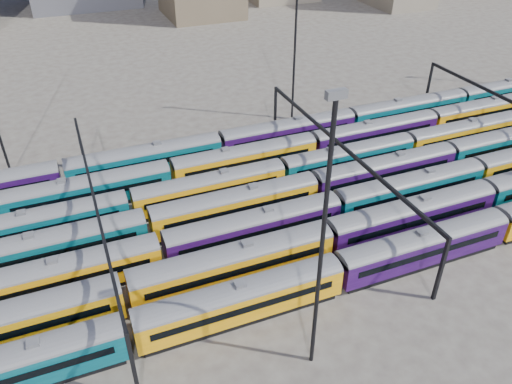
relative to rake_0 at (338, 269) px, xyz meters
name	(u,v)px	position (x,y,z in m)	size (l,w,h in m)	color
ground	(266,213)	(-1.49, 15.00, -2.72)	(500.00, 500.00, 0.00)	#47413C
rake_0	(338,269)	(0.00, 0.00, 0.00)	(126.03, 3.07, 5.18)	black
rake_1	(233,261)	(-9.51, 5.00, 0.15)	(110.65, 3.24, 5.47)	black
rake_2	(254,225)	(-5.20, 10.00, 0.04)	(106.39, 3.12, 5.25)	black
rake_3	(235,202)	(-5.62, 15.00, 0.05)	(106.66, 3.12, 5.27)	black
rake_4	(348,156)	(13.15, 20.00, -0.09)	(142.40, 2.98, 5.01)	black
rake_5	(171,172)	(-11.17, 25.00, 0.03)	(127.43, 3.11, 5.24)	black
rake_6	(288,130)	(8.50, 30.00, 0.13)	(153.85, 3.21, 5.42)	black
gantry_1	(95,203)	(-21.49, 15.00, 4.07)	(0.35, 40.35, 8.03)	black
gantry_2	(340,152)	(8.51, 15.00, 4.07)	(0.35, 40.35, 8.03)	black
mast_2	(323,238)	(-6.49, -7.00, 11.25)	(1.40, 0.50, 25.60)	black
mast_3	(295,38)	(13.51, 39.00, 11.25)	(1.40, 0.50, 25.60)	black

